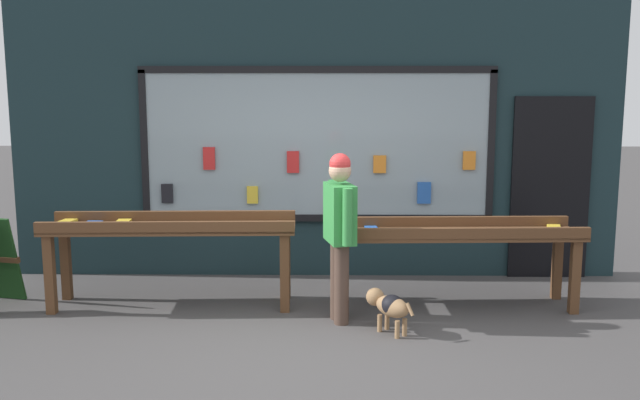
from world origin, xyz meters
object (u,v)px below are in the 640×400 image
at_px(person_browsing, 340,225).
at_px(display_table_right, 455,239).
at_px(display_table_left, 171,234).
at_px(small_dog, 389,305).

bearing_deg(person_browsing, display_table_right, -81.42).
bearing_deg(display_table_right, display_table_left, 179.93).
bearing_deg(small_dog, person_browsing, 15.21).
height_order(display_table_right, person_browsing, person_browsing).
bearing_deg(display_table_right, small_dog, -132.19).
relative_size(display_table_left, small_dog, 5.35).
xyz_separation_m(person_browsing, small_dog, (0.45, -0.31, -0.67)).
bearing_deg(person_browsing, small_dog, -138.48).
xyz_separation_m(display_table_right, person_browsing, (-1.16, -0.47, 0.23)).
distance_m(display_table_right, person_browsing, 1.27).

